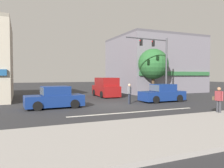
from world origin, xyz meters
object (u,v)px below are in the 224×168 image
at_px(traffic_light_mast, 159,58).
at_px(van_crossing_center, 106,88).
at_px(street_tree, 153,64).
at_px(pedestrian_foreground_with_bag, 218,99).
at_px(sedan_crossing_leftbound, 162,94).
at_px(sedan_approaching_near, 55,98).
at_px(utility_pole_far_right, 151,61).
at_px(pedestrian_mid_crossing, 129,93).

height_order(traffic_light_mast, van_crossing_center, traffic_light_mast).
relative_size(street_tree, pedestrian_foreground_with_bag, 3.29).
height_order(sedan_crossing_leftbound, sedan_approaching_near, same).
distance_m(van_crossing_center, sedan_approaching_near, 9.15).
height_order(utility_pole_far_right, pedestrian_mid_crossing, utility_pole_far_right).
relative_size(sedan_crossing_leftbound, pedestrian_mid_crossing, 2.48).
bearing_deg(sedan_crossing_leftbound, utility_pole_far_right, 63.29).
xyz_separation_m(street_tree, traffic_light_mast, (-1.45, -3.16, 0.48)).
distance_m(utility_pole_far_right, sedan_crossing_leftbound, 9.19).
bearing_deg(street_tree, traffic_light_mast, -114.58).
distance_m(street_tree, pedestrian_mid_crossing, 8.87).
bearing_deg(traffic_light_mast, utility_pole_far_right, 63.84).
height_order(utility_pole_far_right, traffic_light_mast, utility_pole_far_right).
distance_m(utility_pole_far_right, pedestrian_foreground_with_bag, 15.54).
distance_m(street_tree, van_crossing_center, 6.31).
bearing_deg(sedan_crossing_leftbound, traffic_light_mast, 62.04).
distance_m(street_tree, traffic_light_mast, 3.51).
relative_size(street_tree, pedestrian_mid_crossing, 3.29).
height_order(utility_pole_far_right, van_crossing_center, utility_pole_far_right).
distance_m(traffic_light_mast, pedestrian_foreground_with_bag, 9.92).
bearing_deg(sedan_approaching_near, street_tree, 24.67).
distance_m(traffic_light_mast, van_crossing_center, 6.60).
bearing_deg(van_crossing_center, traffic_light_mast, -43.49).
bearing_deg(sedan_approaching_near, pedestrian_mid_crossing, -1.65).
bearing_deg(pedestrian_mid_crossing, street_tree, 43.10).
xyz_separation_m(sedan_crossing_leftbound, pedestrian_foreground_with_bag, (-0.93, -6.82, 0.24)).
bearing_deg(pedestrian_mid_crossing, sedan_crossing_leftbound, 4.83).
distance_m(street_tree, utility_pole_far_right, 2.48).
bearing_deg(sedan_approaching_near, pedestrian_foreground_with_bag, -38.01).
bearing_deg(utility_pole_far_right, sedan_approaching_near, -149.88).
distance_m(utility_pole_far_right, sedan_approaching_near, 15.80).
height_order(street_tree, utility_pole_far_right, utility_pole_far_right).
bearing_deg(pedestrian_mid_crossing, traffic_light_mast, 28.89).
height_order(van_crossing_center, sedan_approaching_near, van_crossing_center).
xyz_separation_m(van_crossing_center, pedestrian_foreground_with_bag, (2.05, -13.11, -0.05)).
height_order(traffic_light_mast, sedan_approaching_near, traffic_light_mast).
distance_m(street_tree, sedan_crossing_leftbound, 6.78).
xyz_separation_m(traffic_light_mast, pedestrian_mid_crossing, (-4.71, -2.60, -3.23)).
relative_size(traffic_light_mast, pedestrian_mid_crossing, 3.71).
bearing_deg(street_tree, pedestrian_foreground_with_bag, -106.32).
bearing_deg(sedan_crossing_leftbound, pedestrian_mid_crossing, -175.17).
height_order(sedan_approaching_near, pedestrian_mid_crossing, pedestrian_mid_crossing).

